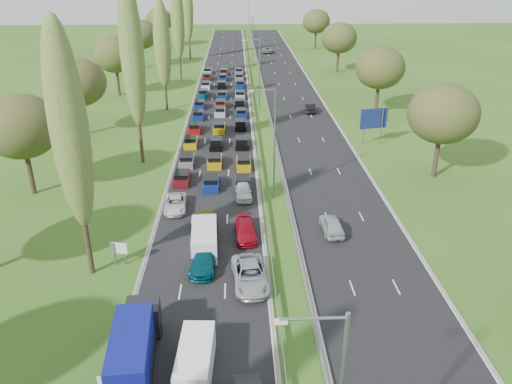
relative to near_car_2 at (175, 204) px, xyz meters
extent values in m
plane|color=#2A591B|center=(10.36, 39.68, -0.68)|extent=(260.00, 260.00, 0.00)
cube|color=black|center=(3.61, 42.18, -0.68)|extent=(10.50, 215.00, 0.04)
cube|color=black|center=(17.11, 42.18, -0.68)|extent=(10.50, 215.00, 0.04)
cube|color=gray|center=(9.21, 42.18, -0.13)|extent=(0.06, 215.00, 0.32)
cube|color=gray|center=(11.51, 42.18, -0.13)|extent=(0.06, 215.00, 0.32)
cylinder|color=gray|center=(10.36, 2.68, 5.32)|extent=(0.18, 0.18, 12.00)
cylinder|color=gray|center=(10.36, 37.68, 5.32)|extent=(0.18, 0.18, 12.00)
cylinder|color=gray|center=(10.36, 72.68, 5.32)|extent=(0.18, 0.18, 12.00)
cylinder|color=gray|center=(10.36, 107.68, 5.32)|extent=(0.18, 0.18, 12.00)
cylinder|color=#2D2116|center=(-5.64, -11.32, 2.92)|extent=(0.44, 0.44, 7.20)
ellipsoid|color=#4A652B|center=(-5.64, -11.32, 11.72)|extent=(2.80, 2.80, 16.00)
cylinder|color=#2D2116|center=(-5.64, 13.68, 3.28)|extent=(0.44, 0.44, 7.92)
ellipsoid|color=#4A652B|center=(-5.64, 13.68, 12.96)|extent=(2.80, 2.80, 17.60)
cylinder|color=#2D2116|center=(-5.64, 38.68, 2.56)|extent=(0.44, 0.44, 6.48)
ellipsoid|color=#4A652B|center=(-5.64, 38.68, 10.48)|extent=(2.80, 2.80, 14.40)
cylinder|color=#2D2116|center=(-5.64, 63.68, 2.92)|extent=(0.44, 0.44, 7.20)
ellipsoid|color=#4A652B|center=(-5.64, 63.68, 11.72)|extent=(2.80, 2.80, 16.00)
cylinder|color=#2D2116|center=(-5.64, 88.68, 3.28)|extent=(0.44, 0.44, 7.92)
ellipsoid|color=#4A652B|center=(-5.64, 88.68, 12.96)|extent=(2.80, 2.80, 17.60)
cylinder|color=#2D2116|center=(-16.14, 4.68, 1.74)|extent=(0.56, 0.56, 4.84)
ellipsoid|color=#38471E|center=(-16.14, 4.68, 7.02)|extent=(8.00, 8.00, 6.80)
cylinder|color=#2D2116|center=(-16.14, 25.68, 1.74)|extent=(0.56, 0.56, 4.84)
ellipsoid|color=#38471E|center=(-16.14, 25.68, 7.02)|extent=(8.00, 8.00, 6.80)
cylinder|color=#2D2116|center=(-16.14, 49.68, 1.74)|extent=(0.56, 0.56, 4.84)
ellipsoid|color=#38471E|center=(-16.14, 49.68, 7.02)|extent=(8.00, 8.00, 6.80)
cylinder|color=#2D2116|center=(-16.14, 77.68, 1.74)|extent=(0.56, 0.56, 4.84)
ellipsoid|color=#38471E|center=(-16.14, 77.68, 7.02)|extent=(8.00, 8.00, 6.80)
cylinder|color=#2D2116|center=(-16.14, 109.68, 1.74)|extent=(0.56, 0.56, 4.84)
ellipsoid|color=#38471E|center=(-16.14, 109.68, 7.02)|extent=(8.00, 8.00, 6.80)
cylinder|color=#2D2116|center=(29.86, 7.68, 1.74)|extent=(0.56, 0.56, 4.84)
ellipsoid|color=#38471E|center=(29.86, 7.68, 7.02)|extent=(8.00, 8.00, 6.80)
cylinder|color=#2D2116|center=(29.86, 34.68, 1.74)|extent=(0.56, 0.56, 4.84)
ellipsoid|color=#38471E|center=(29.86, 34.68, 7.02)|extent=(8.00, 8.00, 6.80)
cylinder|color=#2D2116|center=(29.86, 69.68, 1.74)|extent=(0.56, 0.56, 4.84)
ellipsoid|color=#38471E|center=(29.86, 69.68, 7.02)|extent=(8.00, 8.00, 6.80)
cylinder|color=#2D2116|center=(29.86, 104.68, 1.74)|extent=(0.56, 0.56, 4.84)
ellipsoid|color=#38471E|center=(29.86, 104.68, 7.02)|extent=(8.00, 8.00, 6.80)
cube|color=#590F14|center=(0.01, 7.05, -0.24)|extent=(1.75, 4.00, 0.80)
cube|color=slate|center=(0.09, 12.67, -0.24)|extent=(1.75, 4.00, 0.80)
cube|color=#BF990C|center=(0.03, 19.77, -0.24)|extent=(1.75, 4.00, 0.80)
cube|color=#A50C0A|center=(0.11, 26.15, -0.24)|extent=(1.75, 4.00, 0.80)
cube|color=navy|center=(0.18, 33.13, -0.24)|extent=(1.75, 4.00, 0.80)
cube|color=navy|center=(-0.07, 39.60, -0.24)|extent=(1.75, 4.00, 0.80)
cube|color=#053F4C|center=(0.12, 47.98, -0.24)|extent=(1.75, 4.00, 0.80)
cube|color=silver|center=(0.24, 54.84, -0.24)|extent=(1.75, 4.00, 0.80)
cube|color=#590F14|center=(0.11, 62.97, -0.24)|extent=(1.75, 4.00, 0.80)
cube|color=silver|center=(-0.06, 69.13, -0.24)|extent=(1.75, 4.00, 0.80)
cube|color=navy|center=(3.45, 5.55, -0.24)|extent=(1.75, 4.00, 0.80)
cube|color=#BF990C|center=(3.60, 12.33, -0.24)|extent=(1.75, 4.00, 0.80)
cube|color=black|center=(3.57, 19.04, -0.24)|extent=(1.75, 4.00, 0.80)
cube|color=#BF990C|center=(3.77, 26.22, -0.24)|extent=(1.75, 4.00, 0.80)
cube|color=#B2B7BC|center=(3.65, 35.09, -0.24)|extent=(1.75, 4.00, 0.80)
cube|color=#A50C0A|center=(3.58, 39.90, -0.24)|extent=(1.75, 4.00, 0.80)
cube|color=navy|center=(3.74, 46.48, -0.24)|extent=(1.75, 4.00, 0.80)
cube|color=black|center=(3.45, 55.03, -0.24)|extent=(1.75, 4.00, 0.80)
cube|color=navy|center=(3.55, 62.02, -0.24)|extent=(1.75, 4.00, 0.80)
cube|color=#590F14|center=(3.60, 67.92, -0.24)|extent=(1.75, 4.00, 0.80)
cube|color=#053F4C|center=(6.99, 5.21, -0.24)|extent=(1.75, 4.00, 0.80)
cube|color=#BF990C|center=(7.22, 11.47, -0.24)|extent=(1.75, 4.00, 0.80)
cube|color=black|center=(7.09, 19.19, -0.24)|extent=(1.75, 4.00, 0.80)
cube|color=black|center=(7.01, 27.60, -0.24)|extent=(1.75, 4.00, 0.80)
cube|color=navy|center=(7.17, 33.99, -0.24)|extent=(1.75, 4.00, 0.80)
cube|color=black|center=(6.95, 40.27, -0.24)|extent=(1.75, 4.00, 0.80)
cube|color=#B2B7BC|center=(7.07, 46.61, -0.24)|extent=(1.75, 4.00, 0.80)
cube|color=navy|center=(7.20, 55.67, -0.24)|extent=(1.75, 4.00, 0.80)
cube|color=slate|center=(7.05, 62.40, -0.24)|extent=(1.75, 4.00, 0.80)
cube|color=slate|center=(7.08, 68.74, -0.24)|extent=(1.75, 4.00, 0.80)
imported|color=silver|center=(0.00, 0.00, 0.00)|extent=(2.43, 4.84, 1.32)
imported|color=#053E4D|center=(3.56, -10.90, 0.09)|extent=(2.48, 5.28, 1.49)
imported|color=#A9910B|center=(3.40, -4.70, 0.13)|extent=(2.20, 4.75, 1.58)
imported|color=#9FA3A9|center=(7.34, -13.40, 0.14)|extent=(3.16, 5.99, 1.61)
imported|color=maroon|center=(7.13, -5.95, 0.03)|extent=(2.16, 4.81, 1.37)
imported|color=silver|center=(7.07, 2.70, 0.08)|extent=(1.87, 4.36, 1.47)
imported|color=#A6ABB0|center=(15.27, -5.34, 0.10)|extent=(1.99, 4.52, 1.51)
imported|color=black|center=(18.98, 36.33, 0.07)|extent=(1.86, 4.52, 1.46)
imported|color=gray|center=(15.32, 97.87, 0.14)|extent=(2.97, 5.89, 1.60)
cube|color=black|center=(-0.02, -22.21, 0.04)|extent=(2.17, 8.12, 0.50)
cube|color=navy|center=(-0.02, -23.20, 1.66)|extent=(2.26, 6.14, 2.23)
cube|color=black|center=(-0.02, -19.14, 0.89)|extent=(2.20, 1.99, 2.20)
cylinder|color=black|center=(-0.02, -19.34, -0.16)|extent=(1.90, 1.00, 1.00)
cube|color=white|center=(3.72, -22.90, 0.41)|extent=(2.04, 5.09, 2.04)
cube|color=black|center=(3.72, -20.66, 0.31)|extent=(1.98, 0.81, 1.63)
cylinder|color=black|center=(2.86, -21.27, -0.31)|extent=(0.25, 0.69, 0.69)
cube|color=silver|center=(3.47, -8.22, 0.47)|extent=(2.16, 5.39, 2.16)
cube|color=black|center=(3.47, -5.84, 0.37)|extent=(2.10, 0.86, 1.73)
cylinder|color=black|center=(2.55, -6.49, -0.29)|extent=(0.27, 0.73, 0.73)
cylinder|color=black|center=(4.39, -9.94, -0.29)|extent=(0.27, 0.73, 0.73)
cylinder|color=gray|center=(-3.94, -10.17, 0.37)|extent=(0.16, 0.16, 2.10)
cylinder|color=gray|center=(-3.14, -10.17, 0.37)|extent=(0.16, 0.16, 2.10)
cube|color=silver|center=(-3.54, -10.17, 0.92)|extent=(1.48, 0.46, 1.00)
cylinder|color=gray|center=(24.06, 19.20, 1.92)|extent=(0.16, 0.16, 5.20)
cylinder|color=gray|center=(26.46, 19.20, 1.92)|extent=(0.16, 0.16, 5.20)
cube|color=navy|center=(25.26, 19.20, 3.12)|extent=(3.93, 0.96, 2.80)
camera|label=1|loc=(6.54, -46.42, 22.63)|focal=35.00mm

